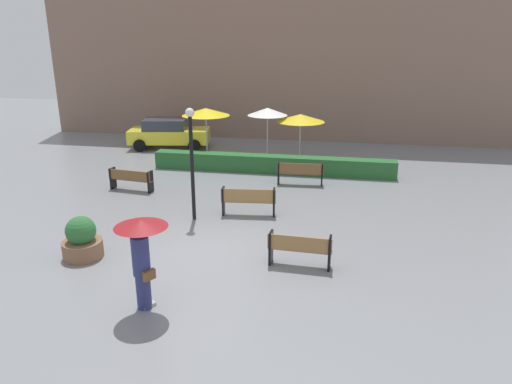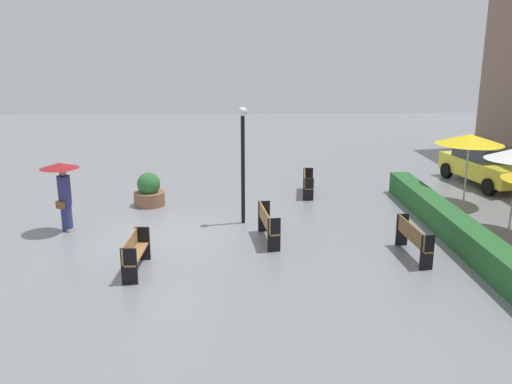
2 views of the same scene
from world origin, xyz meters
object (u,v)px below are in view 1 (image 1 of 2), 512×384
object	(u,v)px
pedestrian_with_umbrella	(141,249)
planter_pot	(82,240)
patio_umbrella_white	(268,112)
bench_mid_center	(248,199)
patio_umbrella_yellow_far	(300,118)
bench_near_right	(300,248)
parked_car	(168,133)
lamp_post	(191,152)
bench_back_row	(300,172)
patio_umbrella_yellow	(206,112)
bench_far_left	(131,178)

from	to	relation	value
pedestrian_with_umbrella	planter_pot	bearing A→B (deg)	142.38
pedestrian_with_umbrella	patio_umbrella_white	distance (m)	13.37
bench_mid_center	patio_umbrella_yellow_far	distance (m)	7.56
patio_umbrella_yellow_far	bench_near_right	bearing A→B (deg)	-84.31
parked_car	lamp_post	bearing A→B (deg)	-65.06
bench_back_row	patio_umbrella_yellow	bearing A→B (deg)	145.00
parked_car	bench_mid_center	bearing A→B (deg)	-55.68
bench_far_left	patio_umbrella_yellow_far	world-z (taller)	patio_umbrella_yellow_far
patio_umbrella_yellow_far	patio_umbrella_white	bearing A→B (deg)	179.94
pedestrian_with_umbrella	patio_umbrella_yellow_far	size ratio (longest dim) A/B	0.92
bench_mid_center	patio_umbrella_yellow	distance (m)	8.16
bench_mid_center	patio_umbrella_yellow	world-z (taller)	patio_umbrella_yellow
patio_umbrella_white	lamp_post	bearing A→B (deg)	-97.88
bench_mid_center	patio_umbrella_yellow_far	bearing A→B (deg)	82.45
bench_back_row	bench_near_right	world-z (taller)	bench_back_row
bench_near_right	bench_back_row	bearing A→B (deg)	95.49
bench_back_row	parked_car	xyz separation A→B (m)	(-7.60, 5.41, 0.27)
patio_umbrella_white	patio_umbrella_yellow_far	bearing A→B (deg)	-0.06
patio_umbrella_white	bench_near_right	bearing A→B (deg)	-76.27
bench_back_row	parked_car	world-z (taller)	parked_car
bench_back_row	patio_umbrella_yellow_far	distance (m)	3.94
planter_pot	lamp_post	bearing A→B (deg)	57.20
lamp_post	patio_umbrella_white	bearing A→B (deg)	82.12
patio_umbrella_yellow	parked_car	xyz separation A→B (m)	(-2.72, 1.99, -1.49)
planter_pot	patio_umbrella_white	world-z (taller)	patio_umbrella_white
planter_pot	lamp_post	world-z (taller)	lamp_post
parked_car	patio_umbrella_yellow	bearing A→B (deg)	-36.19
bench_far_left	patio_umbrella_white	size ratio (longest dim) A/B	0.71
parked_car	patio_umbrella_yellow_far	bearing A→B (deg)	-14.08
patio_umbrella_white	bench_back_row	bearing A→B (deg)	-61.73
bench_far_left	parked_car	xyz separation A→B (m)	(-1.22, 7.35, 0.32)
pedestrian_with_umbrella	parked_car	world-z (taller)	pedestrian_with_umbrella
planter_pot	bench_near_right	bearing A→B (deg)	5.17
patio_umbrella_yellow	patio_umbrella_yellow_far	xyz separation A→B (m)	(4.50, 0.18, -0.18)
lamp_post	parked_car	xyz separation A→B (m)	(-4.56, 9.80, -1.44)
bench_mid_center	planter_pot	xyz separation A→B (m)	(-3.78, -3.91, -0.07)
bench_far_left	pedestrian_with_umbrella	size ratio (longest dim) A/B	0.86
bench_back_row	bench_near_right	xyz separation A→B (m)	(0.68, -7.12, -0.02)
bench_back_row	planter_pot	xyz separation A→B (m)	(-5.14, -7.65, -0.05)
patio_umbrella_white	patio_umbrella_yellow	bearing A→B (deg)	-176.50
bench_near_right	pedestrian_with_umbrella	size ratio (longest dim) A/B	0.79
patio_umbrella_yellow_far	parked_car	size ratio (longest dim) A/B	0.52
bench_near_right	lamp_post	bearing A→B (deg)	143.82
planter_pot	lamp_post	distance (m)	4.25
patio_umbrella_yellow_far	bench_back_row	bearing A→B (deg)	-83.91
bench_mid_center	patio_umbrella_yellow	xyz separation A→B (m)	(-3.53, 7.16, 1.74)
bench_near_right	parked_car	xyz separation A→B (m)	(-8.28, 12.53, 0.29)
bench_back_row	pedestrian_with_umbrella	size ratio (longest dim) A/B	0.89
bench_back_row	bench_mid_center	world-z (taller)	bench_mid_center
bench_back_row	patio_umbrella_white	world-z (taller)	patio_umbrella_white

